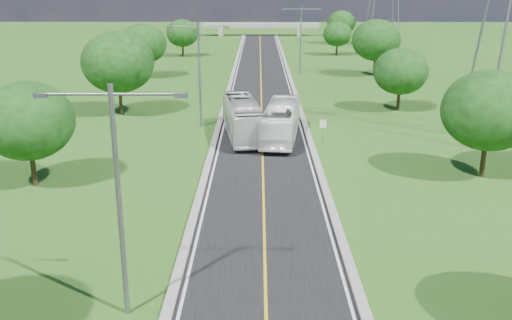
{
  "coord_description": "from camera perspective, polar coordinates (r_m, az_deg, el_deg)",
  "views": [
    {
      "loc": [
        -0.33,
        -9.5,
        13.78
      ],
      "look_at": [
        -0.49,
        24.5,
        3.0
      ],
      "focal_mm": 40.0,
      "sensor_mm": 36.0,
      "label": 1
    }
  ],
  "objects": [
    {
      "name": "streetlight_far_right",
      "position": [
        88.08,
        4.49,
        12.43
      ],
      "size": [
        5.9,
        0.25,
        10.0
      ],
      "color": "slate",
      "rests_on": "ground"
    },
    {
      "name": "tree_lb",
      "position": [
        41.65,
        -21.88,
        3.64
      ],
      "size": [
        6.3,
        6.3,
        7.33
      ],
      "color": "black",
      "rests_on": "ground"
    },
    {
      "name": "tree_le",
      "position": [
        108.84,
        -7.39,
        12.47
      ],
      "size": [
        5.88,
        5.88,
        6.84
      ],
      "color": "black",
      "rests_on": "ground"
    },
    {
      "name": "streetlight_near_left",
      "position": [
        23.57,
        -13.67,
        -2.34
      ],
      "size": [
        5.9,
        0.25,
        10.0
      ],
      "color": "slate",
      "rests_on": "ground"
    },
    {
      "name": "tree_ld",
      "position": [
        85.6,
        -11.19,
        11.35
      ],
      "size": [
        6.72,
        6.72,
        7.82
      ],
      "color": "black",
      "rests_on": "ground"
    },
    {
      "name": "tree_rb",
      "position": [
        43.64,
        22.31,
        4.6
      ],
      "size": [
        6.72,
        6.72,
        7.82
      ],
      "color": "black",
      "rests_on": "ground"
    },
    {
      "name": "curb_right",
      "position": [
        76.86,
        3.71,
        7.31
      ],
      "size": [
        0.5,
        150.0,
        0.22
      ],
      "primitive_type": "cube",
      "color": "gray",
      "rests_on": "ground"
    },
    {
      "name": "tree_rd",
      "position": [
        87.65,
        11.92,
        11.65
      ],
      "size": [
        7.14,
        7.14,
        8.3
      ],
      "color": "black",
      "rests_on": "ground"
    },
    {
      "name": "overpass",
      "position": [
        149.93,
        0.4,
        13.24
      ],
      "size": [
        30.0,
        3.0,
        3.2
      ],
      "color": "gray",
      "rests_on": "ground"
    },
    {
      "name": "tree_rc",
      "position": [
        64.08,
        14.27,
        8.58
      ],
      "size": [
        5.88,
        5.88,
        6.84
      ],
      "color": "black",
      "rests_on": "ground"
    },
    {
      "name": "tree_re",
      "position": [
        110.93,
        8.14,
        12.37
      ],
      "size": [
        5.46,
        5.46,
        6.35
      ],
      "color": "black",
      "rests_on": "ground"
    },
    {
      "name": "road",
      "position": [
        76.74,
        0.51,
        7.27
      ],
      "size": [
        8.0,
        150.0,
        0.06
      ],
      "primitive_type": "cube",
      "color": "black",
      "rests_on": "ground"
    },
    {
      "name": "streetlight_mid_left",
      "position": [
        55.35,
        -5.69,
        9.37
      ],
      "size": [
        5.9,
        0.25,
        10.0
      ],
      "color": "slate",
      "rests_on": "ground"
    },
    {
      "name": "bus_outbound",
      "position": [
        51.15,
        2.52,
        3.88
      ],
      "size": [
        4.06,
        11.78,
        3.22
      ],
      "primitive_type": "imported",
      "rotation": [
        0.0,
        0.0,
        3.02
      ],
      "color": "white",
      "rests_on": "road"
    },
    {
      "name": "speed_limit_sign",
      "position": [
        49.33,
        6.71,
        3.18
      ],
      "size": [
        0.55,
        0.09,
        2.4
      ],
      "color": "slate",
      "rests_on": "ground"
    },
    {
      "name": "bus_inbound",
      "position": [
        52.12,
        -1.32,
        4.21
      ],
      "size": [
        4.36,
        12.2,
        3.32
      ],
      "primitive_type": "imported",
      "rotation": [
        0.0,
        0.0,
        0.13
      ],
      "color": "silver",
      "rests_on": "road"
    },
    {
      "name": "tree_rf",
      "position": [
        131.11,
        8.54,
        13.41
      ],
      "size": [
        6.3,
        6.3,
        7.33
      ],
      "color": "black",
      "rests_on": "ground"
    },
    {
      "name": "curb_left",
      "position": [
        76.83,
        -2.68,
        7.32
      ],
      "size": [
        0.5,
        150.0,
        0.22
      ],
      "primitive_type": "cube",
      "color": "gray",
      "rests_on": "ground"
    },
    {
      "name": "ground",
      "position": [
        70.85,
        0.53,
        6.37
      ],
      "size": [
        260.0,
        260.0,
        0.0
      ],
      "primitive_type": "plane",
      "color": "#2A5818",
      "rests_on": "ground"
    },
    {
      "name": "tree_lc",
      "position": [
        61.83,
        -13.65,
        9.48
      ],
      "size": [
        7.56,
        7.56,
        8.79
      ],
      "color": "black",
      "rests_on": "ground"
    }
  ]
}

